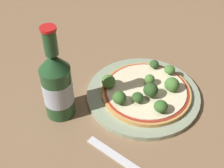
{
  "coord_description": "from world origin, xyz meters",
  "views": [
    {
      "loc": [
        -0.55,
        -0.14,
        0.55
      ],
      "look_at": [
        -0.06,
        0.07,
        0.06
      ],
      "focal_mm": 50.0,
      "sensor_mm": 36.0,
      "label": 1
    }
  ],
  "objects": [
    {
      "name": "broccoli_floret_7",
      "position": [
        0.01,
        -0.06,
        0.04
      ],
      "size": [
        0.04,
        0.04,
        0.03
      ],
      "color": "#6B8E51",
      "rests_on": "pizza"
    },
    {
      "name": "fork",
      "position": [
        -0.21,
        -0.02,
        0.0
      ],
      "size": [
        0.07,
        0.19,
        0.0
      ],
      "rotation": [
        0.0,
        0.0,
        1.3
      ],
      "color": "silver",
      "rests_on": "ground_plane"
    },
    {
      "name": "broccoli_floret_5",
      "position": [
        0.07,
        0.01,
        0.04
      ],
      "size": [
        0.02,
        0.02,
        0.02
      ],
      "color": "#6B8E51",
      "rests_on": "pizza"
    },
    {
      "name": "plate",
      "position": [
        -0.01,
        0.01,
        0.01
      ],
      "size": [
        0.28,
        0.28,
        0.01
      ],
      "color": "#93A384",
      "rests_on": "ground_plane"
    },
    {
      "name": "broccoli_floret_0",
      "position": [
        -0.07,
        -0.05,
        0.04
      ],
      "size": [
        0.03,
        0.03,
        0.03
      ],
      "color": "#6B8E51",
      "rests_on": "pizza"
    },
    {
      "name": "broccoli_floret_4",
      "position": [
        -0.04,
        0.09,
        0.04
      ],
      "size": [
        0.03,
        0.03,
        0.03
      ],
      "color": "#6B8E51",
      "rests_on": "pizza"
    },
    {
      "name": "broccoli_floret_2",
      "position": [
        0.01,
        -0.0,
        0.04
      ],
      "size": [
        0.02,
        0.02,
        0.03
      ],
      "color": "#6B8E51",
      "rests_on": "pizza"
    },
    {
      "name": "beer_bottle",
      "position": [
        -0.14,
        0.17,
        0.09
      ],
      "size": [
        0.07,
        0.07,
        0.23
      ],
      "color": "#234C28",
      "rests_on": "ground_plane"
    },
    {
      "name": "broccoli_floret_6",
      "position": [
        0.07,
        -0.03,
        0.04
      ],
      "size": [
        0.03,
        0.03,
        0.02
      ],
      "color": "#6B8E51",
      "rests_on": "pizza"
    },
    {
      "name": "broccoli_floret_8",
      "position": [
        -0.08,
        0.04,
        0.04
      ],
      "size": [
        0.03,
        0.03,
        0.03
      ],
      "color": "#6B8E51",
      "rests_on": "pizza"
    },
    {
      "name": "pizza",
      "position": [
        -0.01,
        0.0,
        0.02
      ],
      "size": [
        0.22,
        0.22,
        0.01
      ],
      "color": "tan",
      "rests_on": "plate"
    },
    {
      "name": "broccoli_floret_1",
      "position": [
        -0.06,
        0.01,
        0.04
      ],
      "size": [
        0.03,
        0.03,
        0.03
      ],
      "color": "#6B8E51",
      "rests_on": "pizza"
    },
    {
      "name": "ground_plane",
      "position": [
        0.0,
        0.0,
        0.0
      ],
      "size": [
        3.0,
        3.0,
        0.0
      ],
      "primitive_type": "plane",
      "color": "#846647"
    },
    {
      "name": "broccoli_floret_3",
      "position": [
        -0.03,
        -0.01,
        0.05
      ],
      "size": [
        0.04,
        0.04,
        0.04
      ],
      "color": "#6B8E51",
      "rests_on": "pizza"
    }
  ]
}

